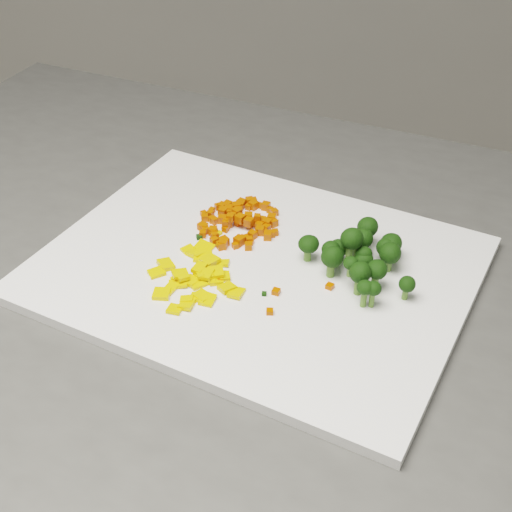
# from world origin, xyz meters

# --- Properties ---
(counter_block) EXTENTS (1.26, 1.06, 0.90)m
(counter_block) POSITION_xyz_m (0.32, 0.54, 0.45)
(counter_block) COLOR #484845
(counter_block) RESTS_ON ground
(cutting_board) EXTENTS (0.54, 0.49, 0.01)m
(cutting_board) POSITION_xyz_m (0.37, 0.52, 0.91)
(cutting_board) COLOR white
(cutting_board) RESTS_ON counter_block
(carrot_pile) EXTENTS (0.10, 0.10, 0.03)m
(carrot_pile) POSITION_xyz_m (0.34, 0.58, 0.93)
(carrot_pile) COLOR #BE3A02
(carrot_pile) RESTS_ON cutting_board
(pepper_pile) EXTENTS (0.11, 0.11, 0.02)m
(pepper_pile) POSITION_xyz_m (0.31, 0.48, 0.92)
(pepper_pile) COLOR yellow
(pepper_pile) RESTS_ON cutting_board
(broccoli_pile) EXTENTS (0.12, 0.12, 0.06)m
(broccoli_pile) POSITION_xyz_m (0.47, 0.51, 0.94)
(broccoli_pile) COLOR black
(broccoli_pile) RESTS_ON cutting_board
(carrot_cube_0) EXTENTS (0.01, 0.01, 0.01)m
(carrot_cube_0) POSITION_xyz_m (0.38, 0.57, 0.92)
(carrot_cube_0) COLOR #BE3A02
(carrot_cube_0) RESTS_ON carrot_pile
(carrot_cube_1) EXTENTS (0.01, 0.01, 0.01)m
(carrot_cube_1) POSITION_xyz_m (0.35, 0.58, 0.92)
(carrot_cube_1) COLOR #BE3A02
(carrot_cube_1) RESTS_ON carrot_pile
(carrot_cube_2) EXTENTS (0.01, 0.01, 0.01)m
(carrot_cube_2) POSITION_xyz_m (0.32, 0.61, 0.92)
(carrot_cube_2) COLOR #BE3A02
(carrot_cube_2) RESTS_ON carrot_pile
(carrot_cube_3) EXTENTS (0.01, 0.01, 0.01)m
(carrot_cube_3) POSITION_xyz_m (0.31, 0.59, 0.92)
(carrot_cube_3) COLOR #BE3A02
(carrot_cube_3) RESTS_ON carrot_pile
(carrot_cube_4) EXTENTS (0.01, 0.01, 0.01)m
(carrot_cube_4) POSITION_xyz_m (0.30, 0.57, 0.92)
(carrot_cube_4) COLOR #BE3A02
(carrot_cube_4) RESTS_ON carrot_pile
(carrot_cube_5) EXTENTS (0.01, 0.01, 0.01)m
(carrot_cube_5) POSITION_xyz_m (0.37, 0.58, 0.92)
(carrot_cube_5) COLOR #BE3A02
(carrot_cube_5) RESTS_ON carrot_pile
(carrot_cube_6) EXTENTS (0.01, 0.01, 0.01)m
(carrot_cube_6) POSITION_xyz_m (0.35, 0.63, 0.92)
(carrot_cube_6) COLOR #BE3A02
(carrot_cube_6) RESTS_ON carrot_pile
(carrot_cube_7) EXTENTS (0.01, 0.01, 0.01)m
(carrot_cube_7) POSITION_xyz_m (0.30, 0.57, 0.92)
(carrot_cube_7) COLOR #BE3A02
(carrot_cube_7) RESTS_ON carrot_pile
(carrot_cube_8) EXTENTS (0.01, 0.01, 0.01)m
(carrot_cube_8) POSITION_xyz_m (0.30, 0.57, 0.92)
(carrot_cube_8) COLOR #BE3A02
(carrot_cube_8) RESTS_ON carrot_pile
(carrot_cube_9) EXTENTS (0.01, 0.01, 0.01)m
(carrot_cube_9) POSITION_xyz_m (0.37, 0.56, 0.92)
(carrot_cube_9) COLOR #BE3A02
(carrot_cube_9) RESTS_ON carrot_pile
(carrot_cube_10) EXTENTS (0.01, 0.01, 0.01)m
(carrot_cube_10) POSITION_xyz_m (0.38, 0.57, 0.92)
(carrot_cube_10) COLOR #BE3A02
(carrot_cube_10) RESTS_ON carrot_pile
(carrot_cube_11) EXTENTS (0.01, 0.01, 0.01)m
(carrot_cube_11) POSITION_xyz_m (0.30, 0.56, 0.92)
(carrot_cube_11) COLOR #BE3A02
(carrot_cube_11) RESTS_ON carrot_pile
(carrot_cube_12) EXTENTS (0.01, 0.01, 0.01)m
(carrot_cube_12) POSITION_xyz_m (0.33, 0.61, 0.92)
(carrot_cube_12) COLOR #BE3A02
(carrot_cube_12) RESTS_ON carrot_pile
(carrot_cube_13) EXTENTS (0.01, 0.01, 0.01)m
(carrot_cube_13) POSITION_xyz_m (0.38, 0.61, 0.92)
(carrot_cube_13) COLOR #BE3A02
(carrot_cube_13) RESTS_ON carrot_pile
(carrot_cube_14) EXTENTS (0.01, 0.01, 0.01)m
(carrot_cube_14) POSITION_xyz_m (0.31, 0.59, 0.92)
(carrot_cube_14) COLOR #BE3A02
(carrot_cube_14) RESTS_ON carrot_pile
(carrot_cube_15) EXTENTS (0.01, 0.01, 0.01)m
(carrot_cube_15) POSITION_xyz_m (0.34, 0.55, 0.92)
(carrot_cube_15) COLOR #BE3A02
(carrot_cube_15) RESTS_ON carrot_pile
(carrot_cube_16) EXTENTS (0.01, 0.01, 0.01)m
(carrot_cube_16) POSITION_xyz_m (0.35, 0.55, 0.92)
(carrot_cube_16) COLOR #BE3A02
(carrot_cube_16) RESTS_ON carrot_pile
(carrot_cube_17) EXTENTS (0.01, 0.01, 0.01)m
(carrot_cube_17) POSITION_xyz_m (0.33, 0.59, 0.92)
(carrot_cube_17) COLOR #BE3A02
(carrot_cube_17) RESTS_ON carrot_pile
(carrot_cube_18) EXTENTS (0.01, 0.01, 0.01)m
(carrot_cube_18) POSITION_xyz_m (0.34, 0.60, 0.92)
(carrot_cube_18) COLOR #BE3A02
(carrot_cube_18) RESTS_ON carrot_pile
(carrot_cube_19) EXTENTS (0.01, 0.01, 0.01)m
(carrot_cube_19) POSITION_xyz_m (0.35, 0.59, 0.92)
(carrot_cube_19) COLOR #BE3A02
(carrot_cube_19) RESTS_ON carrot_pile
(carrot_cube_20) EXTENTS (0.01, 0.01, 0.01)m
(carrot_cube_20) POSITION_xyz_m (0.32, 0.55, 0.92)
(carrot_cube_20) COLOR #BE3A02
(carrot_cube_20) RESTS_ON carrot_pile
(carrot_cube_21) EXTENTS (0.01, 0.01, 0.01)m
(carrot_cube_21) POSITION_xyz_m (0.30, 0.60, 0.92)
(carrot_cube_21) COLOR #BE3A02
(carrot_cube_21) RESTS_ON carrot_pile
(carrot_cube_22) EXTENTS (0.01, 0.01, 0.01)m
(carrot_cube_22) POSITION_xyz_m (0.34, 0.62, 0.92)
(carrot_cube_22) COLOR #BE3A02
(carrot_cube_22) RESTS_ON carrot_pile
(carrot_cube_23) EXTENTS (0.01, 0.01, 0.01)m
(carrot_cube_23) POSITION_xyz_m (0.30, 0.61, 0.91)
(carrot_cube_23) COLOR #BE3A02
(carrot_cube_23) RESTS_ON carrot_pile
(carrot_cube_24) EXTENTS (0.01, 0.01, 0.01)m
(carrot_cube_24) POSITION_xyz_m (0.32, 0.61, 0.92)
(carrot_cube_24) COLOR #BE3A02
(carrot_cube_24) RESTS_ON carrot_pile
(carrot_cube_25) EXTENTS (0.01, 0.01, 0.01)m
(carrot_cube_25) POSITION_xyz_m (0.35, 0.54, 0.92)
(carrot_cube_25) COLOR #BE3A02
(carrot_cube_25) RESTS_ON carrot_pile
(carrot_cube_26) EXTENTS (0.01, 0.01, 0.01)m
(carrot_cube_26) POSITION_xyz_m (0.36, 0.59, 0.92)
(carrot_cube_26) COLOR #BE3A02
(carrot_cube_26) RESTS_ON carrot_pile
(carrot_cube_27) EXTENTS (0.01, 0.01, 0.01)m
(carrot_cube_27) POSITION_xyz_m (0.34, 0.54, 0.91)
(carrot_cube_27) COLOR #BE3A02
(carrot_cube_27) RESTS_ON carrot_pile
(carrot_cube_28) EXTENTS (0.01, 0.01, 0.01)m
(carrot_cube_28) POSITION_xyz_m (0.31, 0.57, 0.92)
(carrot_cube_28) COLOR #BE3A02
(carrot_cube_28) RESTS_ON carrot_pile
(carrot_cube_29) EXTENTS (0.01, 0.01, 0.01)m
(carrot_cube_29) POSITION_xyz_m (0.37, 0.62, 0.92)
(carrot_cube_29) COLOR #BE3A02
(carrot_cube_29) RESTS_ON carrot_pile
(carrot_cube_30) EXTENTS (0.01, 0.01, 0.01)m
(carrot_cube_30) POSITION_xyz_m (0.32, 0.61, 0.92)
(carrot_cube_30) COLOR #BE3A02
(carrot_cube_30) RESTS_ON carrot_pile
(carrot_cube_31) EXTENTS (0.01, 0.01, 0.01)m
(carrot_cube_31) POSITION_xyz_m (0.35, 0.62, 0.92)
(carrot_cube_31) COLOR #BE3A02
(carrot_cube_31) RESTS_ON carrot_pile
(carrot_cube_32) EXTENTS (0.01, 0.01, 0.01)m
(carrot_cube_32) POSITION_xyz_m (0.35, 0.62, 0.92)
(carrot_cube_32) COLOR #BE3A02
(carrot_cube_32) RESTS_ON carrot_pile
(carrot_cube_33) EXTENTS (0.01, 0.01, 0.01)m
(carrot_cube_33) POSITION_xyz_m (0.32, 0.61, 0.92)
(carrot_cube_33) COLOR #BE3A02
(carrot_cube_33) RESTS_ON carrot_pile
(carrot_cube_34) EXTENTS (0.01, 0.01, 0.01)m
(carrot_cube_34) POSITION_xyz_m (0.32, 0.54, 0.92)
(carrot_cube_34) COLOR #BE3A02
(carrot_cube_34) RESTS_ON carrot_pile
(carrot_cube_35) EXTENTS (0.01, 0.01, 0.01)m
(carrot_cube_35) POSITION_xyz_m (0.37, 0.62, 0.92)
(carrot_cube_35) COLOR #BE3A02
(carrot_cube_35) RESTS_ON carrot_pile
(carrot_cube_36) EXTENTS (0.01, 0.01, 0.01)m
(carrot_cube_36) POSITION_xyz_m (0.31, 0.62, 0.92)
(carrot_cube_36) COLOR #BE3A02
(carrot_cube_36) RESTS_ON carrot_pile
(carrot_cube_37) EXTENTS (0.01, 0.01, 0.01)m
(carrot_cube_37) POSITION_xyz_m (0.34, 0.59, 0.92)
(carrot_cube_37) COLOR #BE3A02
(carrot_cube_37) RESTS_ON carrot_pile
(carrot_cube_38) EXTENTS (0.01, 0.01, 0.01)m
(carrot_cube_38) POSITION_xyz_m (0.33, 0.58, 0.92)
(carrot_cube_38) COLOR #BE3A02
(carrot_cube_38) RESTS_ON carrot_pile
(carrot_cube_39) EXTENTS (0.01, 0.01, 0.01)m
(carrot_cube_39) POSITION_xyz_m (0.35, 0.56, 0.91)
(carrot_cube_39) COLOR #BE3A02
(carrot_cube_39) RESTS_ON carrot_pile
(carrot_cube_40) EXTENTS (0.01, 0.01, 0.01)m
(carrot_cube_40) POSITION_xyz_m (0.34, 0.59, 0.91)
(carrot_cube_40) COLOR #BE3A02
(carrot_cube_40) RESTS_ON carrot_pile
(carrot_cube_41) EXTENTS (0.01, 0.01, 0.01)m
(carrot_cube_41) POSITION_xyz_m (0.36, 0.59, 0.92)
(carrot_cube_41) COLOR #BE3A02
(carrot_cube_41) RESTS_ON carrot_pile
(carrot_cube_42) EXTENTS (0.01, 0.01, 0.01)m
(carrot_cube_42) POSITION_xyz_m (0.33, 0.59, 0.92)
(carrot_cube_42) COLOR #BE3A02
(carrot_cube_42) RESTS_ON carrot_pile
(carrot_cube_43) EXTENTS (0.01, 0.01, 0.01)m
(carrot_cube_43) POSITION_xyz_m (0.37, 0.57, 0.91)
(carrot_cube_43) COLOR #BE3A02
(carrot_cube_43) RESTS_ON carrot_pile
(carrot_cube_44) EXTENTS (0.01, 0.01, 0.01)m
(carrot_cube_44) POSITION_xyz_m (0.34, 0.56, 0.92)
(carrot_cube_44) COLOR #BE3A02
(carrot_cube_44) RESTS_ON carrot_pile
(carrot_cube_45) EXTENTS (0.01, 0.01, 0.01)m
(carrot_cube_45) POSITION_xyz_m (0.33, 0.54, 0.92)
(carrot_cube_45) COLOR #BE3A02
(carrot_cube_45) RESTS_ON carrot_pile
(carrot_cube_46) EXTENTS (0.01, 0.01, 0.01)m
(carrot_cube_46) POSITION_xyz_m (0.30, 0.60, 0.92)
(carrot_cube_46) COLOR #BE3A02
(carrot_cube_46) RESTS_ON carrot_pile
(carrot_cube_47) EXTENTS (0.01, 0.01, 0.01)m
(carrot_cube_47) POSITION_xyz_m (0.33, 0.61, 0.91)
(carrot_cube_47) COLOR #BE3A02
(carrot_cube_47) RESTS_ON carrot_pile
(carrot_cube_48) EXTENTS (0.01, 0.01, 0.01)m
(carrot_cube_48) POSITION_xyz_m (0.34, 0.58, 0.92)
(carrot_cube_48) COLOR #BE3A02
(carrot_cube_48) RESTS_ON carrot_pile
(carrot_cube_49) EXTENTS (0.01, 0.01, 0.01)m
(carrot_cube_49) POSITION_xyz_m (0.33, 0.58, 0.92)
(carrot_cube_49) COLOR #BE3A02
(carrot_cube_49) RESTS_ON carrot_pile
(carrot_cube_50) EXTENTS (0.01, 0.01, 0.01)m
(carrot_cube_50) POSITION_xyz_m (0.38, 0.59, 0.92)
(carrot_cube_50) COLOR #BE3A02
(carrot_cube_50) RESTS_ON carrot_pile
(carrot_cube_51) EXTENTS (0.01, 0.01, 0.01)m
(carrot_cube_51) POSITION_xyz_m (0.34, 0.63, 0.92)
(carrot_cube_51) COLOR #BE3A02
(carrot_cube_51) RESTS_ON carrot_pile
(carrot_cube_52) EXTENTS (0.01, 0.01, 0.01)m
(carrot_cube_52) POSITION_xyz_m (0.33, 0.62, 0.92)
(carrot_cube_52) COLOR #BE3A02
(carrot_cube_52) RESTS_ON carrot_pile
(carrot_cube_53) EXTENTS (0.01, 0.01, 0.01)m
(carrot_cube_53) POSITION_xyz_m (0.30, 0.59, 0.92)
(carrot_cube_53) COLOR #BE3A02
(carrot_cube_53) RESTS_ON carrot_pile
(carrot_cube_54) EXTENTS (0.01, 0.01, 0.01)m
(carrot_cube_54) POSITION_xyz_m (0.33, 0.60, 0.92)
(carrot_cube_54) COLOR #BE3A02
(carrot_cube_54) RESTS_ON carrot_pile
(carrot_cube_55) EXTENTS (0.01, 0.01, 0.01)m
(carrot_cube_55) POSITION_xyz_m (0.37, 0.58, 0.92)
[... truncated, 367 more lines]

